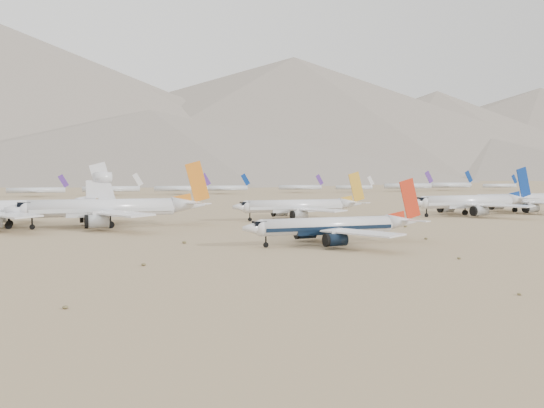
{
  "coord_description": "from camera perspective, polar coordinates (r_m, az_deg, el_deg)",
  "views": [
    {
      "loc": [
        -60.43,
        -117.43,
        15.8
      ],
      "look_at": [
        0.05,
        39.16,
        7.0
      ],
      "focal_mm": 40.0,
      "sensor_mm": 36.0,
      "label": 1
    }
  ],
  "objects": [
    {
      "name": "row2_gold_tail",
      "position": [
        201.74,
        2.68,
        -0.21
      ],
      "size": [
        45.19,
        44.19,
        16.09
      ],
      "color": "silver",
      "rests_on": "ground"
    },
    {
      "name": "main_airliner",
      "position": [
        133.69,
        5.97,
        -2.08
      ],
      "size": [
        41.12,
        40.16,
        14.51
      ],
      "color": "silver",
      "rests_on": "ground"
    },
    {
      "name": "row2_blue_far",
      "position": [
        257.51,
        22.5,
        0.36
      ],
      "size": [
        50.18,
        49.06,
        17.83
      ],
      "color": "silver",
      "rests_on": "ground"
    },
    {
      "name": "distant_storage_row",
      "position": [
        439.9,
        -7.69,
        1.49
      ],
      "size": [
        621.46,
        56.21,
        15.29
      ],
      "color": "silver",
      "rests_on": "ground"
    },
    {
      "name": "ground",
      "position": [
        133.01,
        6.08,
        -3.84
      ],
      "size": [
        7000.0,
        7000.0,
        0.0
      ],
      "primitive_type": "plane",
      "color": "#937C55",
      "rests_on": "ground"
    },
    {
      "name": "row2_navy_widebody",
      "position": [
        232.07,
        18.35,
        0.18
      ],
      "size": [
        50.44,
        49.32,
        17.94
      ],
      "color": "silver",
      "rests_on": "ground"
    },
    {
      "name": "row2_orange_tail",
      "position": [
        180.15,
        -14.87,
        -0.4
      ],
      "size": [
        54.22,
        53.04,
        19.34
      ],
      "color": "silver",
      "rests_on": "ground"
    },
    {
      "name": "row2_white_trijet",
      "position": [
        187.01,
        -23.11,
        -0.4
      ],
      "size": [
        53.57,
        52.36,
        18.98
      ],
      "color": "silver",
      "rests_on": "ground"
    },
    {
      "name": "mountain_range",
      "position": [
        1778.85,
        -16.99,
        8.5
      ],
      "size": [
        7354.0,
        3024.0,
        470.0
      ],
      "color": "slate",
      "rests_on": "ground"
    },
    {
      "name": "desert_scrub",
      "position": [
        109.33,
        14.19,
        -5.25
      ],
      "size": [
        261.14,
        121.67,
        0.63
      ],
      "color": "brown",
      "rests_on": "ground"
    },
    {
      "name": "foothills",
      "position": [
        1352.58,
        4.64,
        5.17
      ],
      "size": [
        4637.5,
        1395.0,
        155.0
      ],
      "color": "slate",
      "rests_on": "ground"
    }
  ]
}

